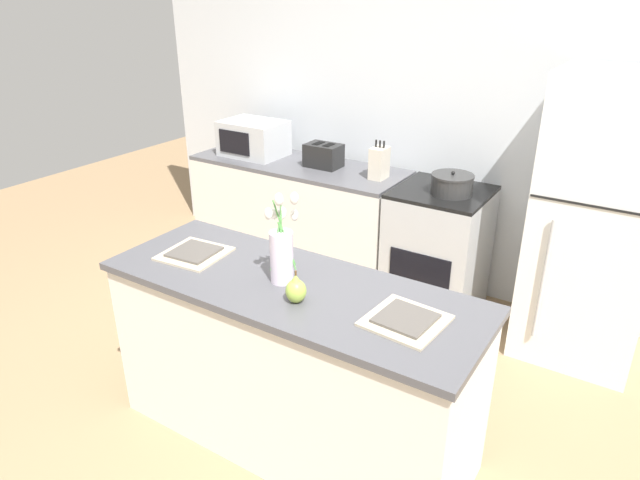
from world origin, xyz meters
TOP-DOWN VIEW (x-y plane):
  - ground_plane at (0.00, 0.00)m, footprint 10.00×10.00m
  - back_wall at (0.00, 2.00)m, footprint 5.20×0.08m
  - kitchen_island at (0.00, 0.00)m, footprint 1.80×0.66m
  - back_counter at (-1.06, 1.60)m, footprint 1.68×0.60m
  - stove_range at (0.10, 1.60)m, footprint 0.60×0.61m
  - refrigerator at (1.05, 1.60)m, footprint 0.68×0.67m
  - flower_vase at (-0.04, 0.00)m, footprint 0.13×0.14m
  - pear_figurine at (0.11, -0.12)m, footprint 0.09×0.09m
  - plate_setting_left at (-0.57, -0.01)m, footprint 0.32×0.32m
  - plate_setting_right at (0.57, -0.01)m, footprint 0.32×0.32m
  - toaster at (-0.85, 1.63)m, footprint 0.28×0.18m
  - cooking_pot at (0.17, 1.56)m, footprint 0.27×0.27m
  - microwave at (-1.48, 1.60)m, footprint 0.48×0.37m
  - knife_block at (-0.37, 1.60)m, footprint 0.10×0.14m

SIDE VIEW (x-z plane):
  - ground_plane at x=0.00m, z-range 0.00..0.00m
  - stove_range at x=0.10m, z-range 0.00..0.88m
  - back_counter at x=-1.06m, z-range 0.00..0.88m
  - kitchen_island at x=0.00m, z-range 0.00..0.89m
  - refrigerator at x=1.05m, z-range 0.00..1.72m
  - plate_setting_left at x=-0.57m, z-range 0.89..0.91m
  - plate_setting_right at x=0.57m, z-range 0.89..0.91m
  - cooking_pot at x=0.17m, z-range 0.87..1.03m
  - pear_figurine at x=0.11m, z-range 0.88..1.02m
  - toaster at x=-0.85m, z-range 0.88..1.05m
  - knife_block at x=-0.37m, z-range 0.86..1.13m
  - microwave at x=-1.48m, z-range 0.88..1.15m
  - flower_vase at x=-0.04m, z-range 0.83..1.26m
  - back_wall at x=0.00m, z-range 0.00..2.70m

